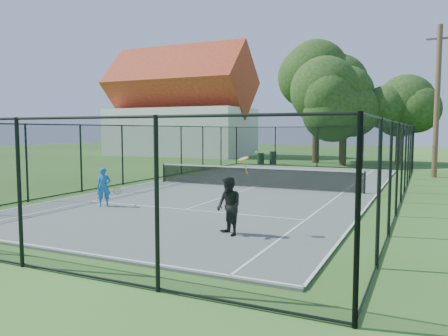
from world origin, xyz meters
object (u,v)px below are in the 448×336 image
at_px(trash_bin_right, 273,158).
at_px(utility_pole, 437,101).
at_px(trash_bin_left, 261,159).
at_px(tennis_net, 254,176).
at_px(player_black, 229,206).
at_px(player_blue, 104,187).

distance_m(trash_bin_right, utility_pole, 13.41).
bearing_deg(trash_bin_right, trash_bin_left, -157.36).
height_order(tennis_net, player_black, player_black).
distance_m(trash_bin_left, utility_pole, 14.08).
xyz_separation_m(tennis_net, trash_bin_left, (-4.79, 13.99, -0.13)).
distance_m(tennis_net, player_blue, 7.61).
bearing_deg(utility_pole, player_blue, -123.89).
bearing_deg(player_blue, trash_bin_left, 94.92).
relative_size(trash_bin_left, player_black, 0.41).
bearing_deg(tennis_net, utility_pole, 49.20).
height_order(trash_bin_left, player_blue, player_blue).
bearing_deg(utility_pole, trash_bin_right, 155.26).
bearing_deg(trash_bin_left, trash_bin_right, 22.64).
xyz_separation_m(tennis_net, trash_bin_right, (-3.89, 14.37, -0.06)).
height_order(tennis_net, trash_bin_left, tennis_net).
height_order(utility_pole, player_black, utility_pole).
relative_size(trash_bin_left, player_blue, 0.65).
xyz_separation_m(trash_bin_right, player_blue, (0.90, -21.37, 0.22)).
relative_size(player_blue, player_black, 0.63).
distance_m(player_blue, player_black, 6.11).
height_order(tennis_net, utility_pole, utility_pole).
distance_m(tennis_net, player_black, 9.45).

